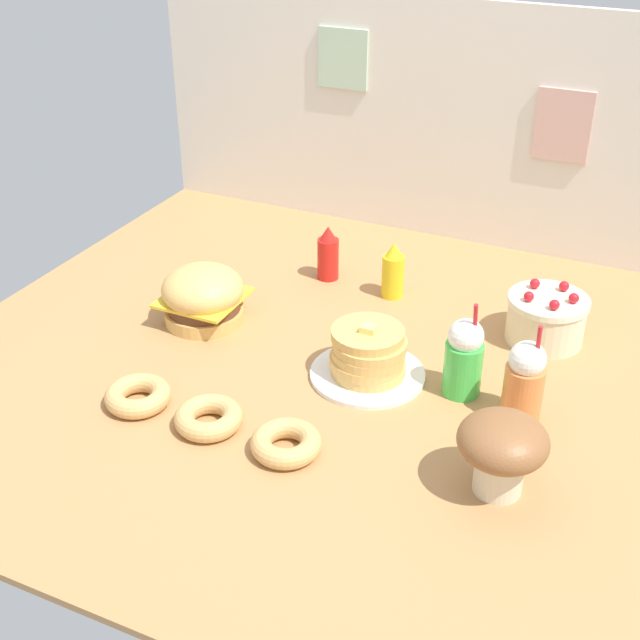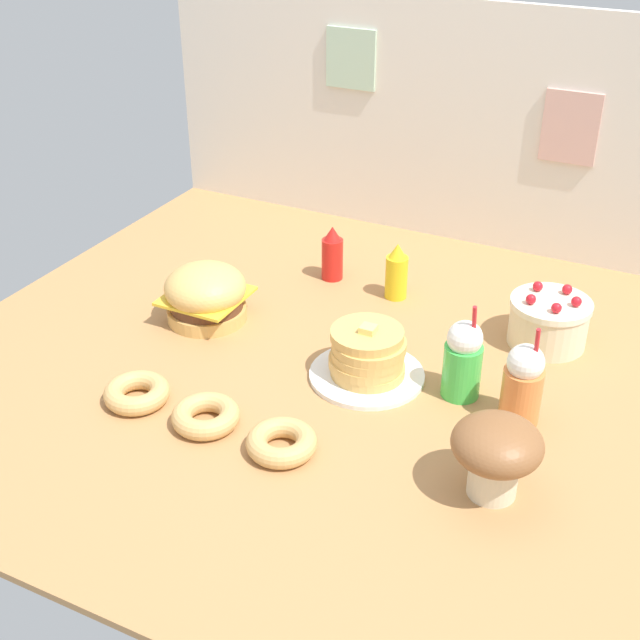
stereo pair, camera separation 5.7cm
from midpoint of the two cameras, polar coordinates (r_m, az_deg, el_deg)
name	(u,v)px [view 1 (the left image)]	position (r m, az deg, el deg)	size (l,w,h in m)	color
ground_plane	(334,370)	(2.46, 0.29, -3.35)	(2.30, 2.02, 0.02)	#B27F4C
back_wall	(450,124)	(3.13, 8.19, 12.89)	(2.30, 0.04, 0.86)	silver
burger	(203,296)	(2.67, -8.45, 1.61)	(0.26, 0.26, 0.18)	#DBA859
pancake_stack	(368,357)	(2.38, 2.56, -2.49)	(0.33, 0.33, 0.17)	white
layer_cake	(546,318)	(2.63, 14.33, 0.11)	(0.24, 0.24, 0.18)	beige
ketchup_bottle	(328,254)	(2.90, -0.02, 4.42)	(0.07, 0.07, 0.19)	red
mustard_bottle	(392,271)	(2.79, 4.28, 3.26)	(0.07, 0.07, 0.19)	yellow
cream_soda_cup	(464,357)	(2.32, 8.94, -2.50)	(0.11, 0.11, 0.29)	green
orange_float_cup	(524,381)	(2.25, 12.84, -4.02)	(0.11, 0.11, 0.29)	orange
donut_pink_glaze	(138,395)	(2.35, -12.80, -4.95)	(0.18, 0.18, 0.05)	tan
donut_chocolate	(209,417)	(2.23, -8.22, -6.48)	(0.18, 0.18, 0.05)	tan
donut_vanilla	(286,443)	(2.13, -3.07, -8.22)	(0.18, 0.18, 0.05)	tan
mushroom_stool	(502,447)	(2.00, 11.32, -8.38)	(0.21, 0.21, 0.20)	beige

